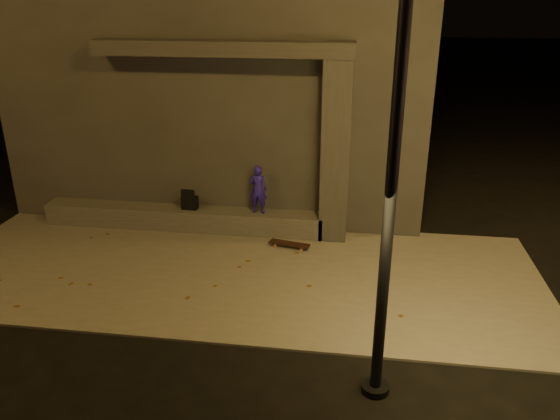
% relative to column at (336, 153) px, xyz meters
% --- Properties ---
extents(ground, '(120.00, 120.00, 0.00)m').
position_rel_column_xyz_m(ground, '(-1.70, -3.75, -1.84)').
color(ground, black).
rests_on(ground, ground).
extents(sidewalk, '(11.00, 4.40, 0.04)m').
position_rel_column_xyz_m(sidewalk, '(-1.70, -1.75, -1.82)').
color(sidewalk, slate).
rests_on(sidewalk, ground).
extents(building, '(9.00, 5.10, 5.22)m').
position_rel_column_xyz_m(building, '(-2.70, 2.74, 0.77)').
color(building, '#3B3835').
rests_on(building, ground).
extents(ledge, '(6.00, 0.55, 0.45)m').
position_rel_column_xyz_m(ledge, '(-3.20, 0.00, -1.58)').
color(ledge, '#4D4B45').
rests_on(ledge, sidewalk).
extents(column, '(0.55, 0.55, 3.60)m').
position_rel_column_xyz_m(column, '(0.00, 0.00, 0.00)').
color(column, '#3B3835').
rests_on(column, sidewalk).
extents(canopy, '(5.00, 0.70, 0.28)m').
position_rel_column_xyz_m(canopy, '(-2.20, 0.05, 1.94)').
color(canopy, '#3B3835').
rests_on(canopy, column).
extents(skateboarder, '(0.39, 0.28, 1.02)m').
position_rel_column_xyz_m(skateboarder, '(-1.55, 0.00, -0.84)').
color(skateboarder, '#2A1BB1').
rests_on(skateboarder, ledge).
extents(backpack, '(0.33, 0.22, 0.46)m').
position_rel_column_xyz_m(backpack, '(-3.02, 0.00, -1.19)').
color(backpack, black).
rests_on(backpack, ledge).
extents(skateboard, '(0.84, 0.38, 0.09)m').
position_rel_column_xyz_m(skateboard, '(-0.82, -0.65, -1.73)').
color(skateboard, black).
rests_on(skateboard, sidewalk).
extents(street_lamp_0, '(0.36, 0.36, 7.00)m').
position_rel_column_xyz_m(street_lamp_0, '(0.80, -4.62, 2.14)').
color(street_lamp_0, black).
rests_on(street_lamp_0, ground).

